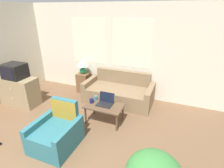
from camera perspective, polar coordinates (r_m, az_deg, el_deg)
The scene contains 11 objects.
wall_back at distance 5.12m, azimuth -0.02°, elevation 10.74°, with size 6.25×0.06×2.60m.
couch at distance 4.93m, azimuth 2.32°, elevation -2.79°, with size 1.88×0.89×0.81m.
armchair at distance 3.60m, azimuth -17.44°, elevation -15.09°, with size 0.76×0.83×0.83m.
tv_dresser at distance 5.35m, azimuth -28.01°, elevation -2.02°, with size 1.04×0.49×0.76m.
television at distance 5.15m, azimuth -29.23°, elevation 3.74°, with size 0.54×0.45×0.38m.
side_table at distance 5.54m, azimuth -9.15°, elevation 0.51°, with size 0.36×0.36×0.60m.
table_lamp at distance 5.35m, azimuth -9.55°, elevation 6.32°, with size 0.35×0.35×0.45m.
coffee_table at distance 3.98m, azimuth -2.54°, elevation -7.66°, with size 0.85×0.51×0.43m.
laptop at distance 3.98m, azimuth -2.20°, elevation -5.83°, with size 0.35×0.29×0.24m.
cup_navy at distance 4.05m, azimuth -6.69°, elevation -5.41°, with size 0.10×0.10×0.11m.
cup_yellow at distance 4.16m, azimuth -5.33°, elevation -4.57°, with size 0.07×0.07×0.11m.
Camera 1 is at (1.86, -0.95, 2.43)m, focal length 28.00 mm.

